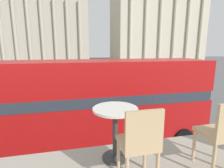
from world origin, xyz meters
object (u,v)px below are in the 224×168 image
(traffic_light_near, at_px, (67,80))
(car_navy, at_px, (67,82))
(traffic_light_mid, at_px, (122,70))
(cafe_chair_1, at_px, (222,132))
(pedestrian_grey, at_px, (136,94))
(pedestrian_yellow, at_px, (65,71))
(plaza_building_left, at_px, (45,29))
(double_decker_bus, at_px, (91,100))
(pedestrian_red, at_px, (109,69))
(cafe_chair_0, at_px, (140,142))
(cafe_dining_table, at_px, (115,122))
(plaza_building_right, at_px, (156,26))

(traffic_light_near, relative_size, car_navy, 0.92)
(traffic_light_mid, bearing_deg, cafe_chair_1, -102.02)
(pedestrian_grey, bearing_deg, traffic_light_near, -85.49)
(traffic_light_near, relative_size, pedestrian_yellow, 2.19)
(car_navy, xyz_separation_m, pedestrian_yellow, (-0.55, 8.89, 0.33))
(plaza_building_left, bearing_deg, traffic_light_mid, -71.64)
(plaza_building_left, distance_m, pedestrian_grey, 50.14)
(double_decker_bus, distance_m, pedestrian_red, 24.78)
(cafe_chair_0, relative_size, traffic_light_mid, 0.26)
(double_decker_bus, height_order, plaza_building_left, plaza_building_left)
(cafe_chair_0, distance_m, pedestrian_yellow, 29.41)
(pedestrian_grey, relative_size, pedestrian_red, 1.04)
(cafe_dining_table, relative_size, cafe_chair_0, 0.80)
(cafe_dining_table, distance_m, traffic_light_mid, 18.29)
(plaza_building_right, bearing_deg, plaza_building_left, -179.99)
(plaza_building_right, distance_m, car_navy, 50.90)
(traffic_light_mid, bearing_deg, pedestrian_red, 85.48)
(cafe_chair_0, bearing_deg, plaza_building_left, 96.30)
(traffic_light_near, height_order, car_navy, traffic_light_near)
(double_decker_bus, relative_size, pedestrian_yellow, 6.34)
(cafe_dining_table, distance_m, cafe_chair_0, 0.54)
(pedestrian_grey, bearing_deg, pedestrian_red, 174.94)
(car_navy, xyz_separation_m, pedestrian_grey, (5.78, -8.68, 0.33))
(double_decker_bus, bearing_deg, plaza_building_left, 106.45)
(car_navy, bearing_deg, cafe_chair_1, -96.86)
(double_decker_bus, height_order, plaza_building_right, plaza_building_right)
(pedestrian_grey, bearing_deg, pedestrian_yellow, -160.49)
(car_navy, bearing_deg, pedestrian_red, 40.24)
(pedestrian_grey, bearing_deg, traffic_light_mid, 174.50)
(cafe_chair_1, distance_m, pedestrian_red, 31.00)
(cafe_dining_table, bearing_deg, traffic_light_mid, 73.97)
(traffic_light_near, relative_size, traffic_light_mid, 1.12)
(cafe_dining_table, bearing_deg, pedestrian_grey, 68.18)
(double_decker_bus, bearing_deg, traffic_light_near, 111.50)
(cafe_chair_1, distance_m, car_navy, 20.70)
(cafe_chair_1, bearing_deg, pedestrian_grey, 68.77)
(cafe_chair_1, relative_size, pedestrian_yellow, 0.51)
(pedestrian_grey, bearing_deg, cafe_chair_1, -15.97)
(cafe_chair_1, distance_m, pedestrian_grey, 12.39)
(car_navy, bearing_deg, plaza_building_left, 86.67)
(plaza_building_right, bearing_deg, pedestrian_grey, -117.66)
(cafe_dining_table, height_order, pedestrian_red, cafe_dining_table)
(car_navy, height_order, pedestrian_grey, pedestrian_grey)
(plaza_building_right, height_order, pedestrian_grey, plaza_building_right)
(plaza_building_right, bearing_deg, pedestrian_yellow, -136.27)
(cafe_chair_1, bearing_deg, pedestrian_yellow, 90.43)
(cafe_chair_0, xyz_separation_m, traffic_light_mid, (4.89, 18.04, -1.45))
(plaza_building_right, xyz_separation_m, pedestrian_yellow, (-31.18, -29.83, -12.00))
(cafe_chair_0, distance_m, plaza_building_right, 66.51)
(double_decker_bus, xyz_separation_m, cafe_dining_table, (-0.27, -5.90, 1.41))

